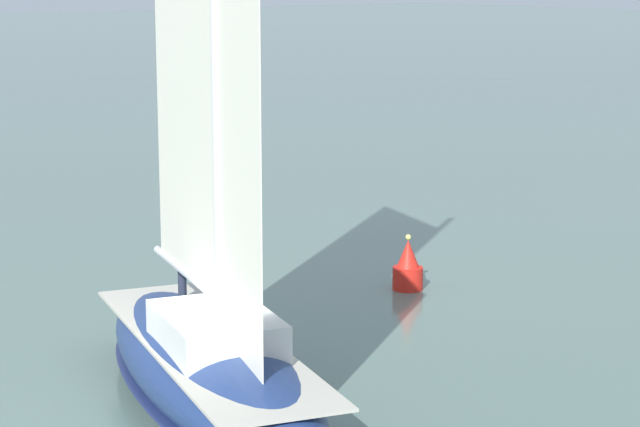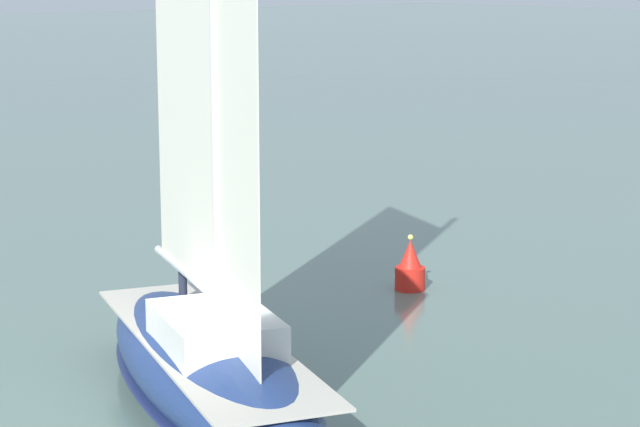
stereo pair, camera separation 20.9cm
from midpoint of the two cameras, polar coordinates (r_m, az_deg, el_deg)
name	(u,v)px [view 1 (the left image)]	position (r m, az deg, el deg)	size (l,w,h in m)	color
ground_plane	(210,410)	(26.60, -5.27, -8.94)	(400.00, 400.00, 0.00)	slate
sailboat_main	(209,357)	(26.20, -5.31, -6.53)	(11.48, 6.31, 15.19)	navy
channel_buoy	(408,268)	(35.87, 3.87, -2.50)	(0.88, 0.88, 1.62)	red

